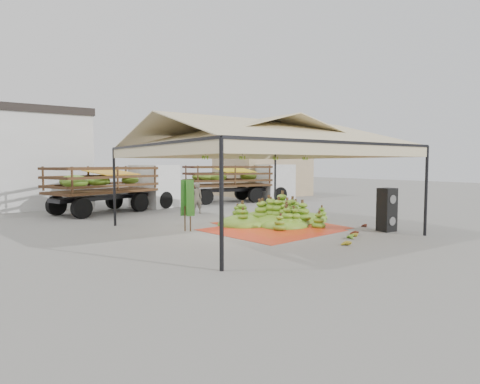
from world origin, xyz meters
TOP-DOWN VIEW (x-y plane):
  - ground at (0.00, 0.00)m, footprint 90.00×90.00m
  - canopy_tent at (0.00, 0.00)m, footprint 8.10×8.10m
  - building_tan at (10.00, 13.00)m, footprint 6.30×5.30m
  - tarp_left at (0.38, -0.24)m, footprint 4.60×4.43m
  - tarp_right at (1.35, 0.45)m, footprint 4.02×4.21m
  - banana_heap at (1.72, 1.07)m, footprint 6.06×5.52m
  - hand_yellow_a at (1.74, -2.87)m, footprint 0.43×0.35m
  - hand_yellow_b at (0.45, -3.70)m, footprint 0.52×0.48m
  - hand_red_a at (3.70, -1.67)m, footprint 0.51×0.48m
  - hand_red_b at (2.08, -2.61)m, footprint 0.48×0.42m
  - hand_green at (1.37, -2.95)m, footprint 0.65×0.64m
  - hanging_bunches at (0.13, 0.13)m, footprint 4.74×0.24m
  - speaker_stack at (3.70, -2.72)m, footprint 0.59×0.53m
  - banana_leaves at (-2.38, 1.22)m, footprint 0.96×1.36m
  - vendor at (0.47, 5.67)m, footprint 0.61×0.46m
  - truck_left at (-2.17, 8.86)m, footprint 7.22×4.58m
  - truck_right at (6.01, 9.64)m, footprint 7.20×3.44m

SIDE VIEW (x-z plane):
  - ground at x=0.00m, z-range 0.00..0.00m
  - banana_leaves at x=-2.38m, z-range -1.85..1.85m
  - tarp_left at x=0.38m, z-range 0.00..0.01m
  - tarp_right at x=1.35m, z-range 0.00..0.01m
  - hand_red_a at x=3.70m, z-range 0.00..0.19m
  - hand_yellow_a at x=1.74m, z-range 0.00..0.19m
  - hand_red_b at x=2.08m, z-range 0.00..0.19m
  - hand_yellow_b at x=0.45m, z-range 0.00..0.19m
  - hand_green at x=1.37m, z-range 0.00..0.23m
  - banana_heap at x=1.72m, z-range 0.00..1.07m
  - vendor at x=0.47m, z-range 0.00..1.52m
  - speaker_stack at x=3.70m, z-range 0.00..1.55m
  - truck_left at x=-2.17m, z-range 0.27..2.62m
  - truck_right at x=6.01m, z-range 0.28..2.65m
  - building_tan at x=10.00m, z-range 0.02..4.12m
  - hanging_bunches at x=0.13m, z-range 2.52..2.72m
  - canopy_tent at x=0.00m, z-range 1.30..5.30m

